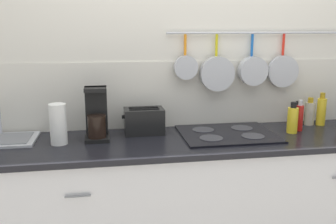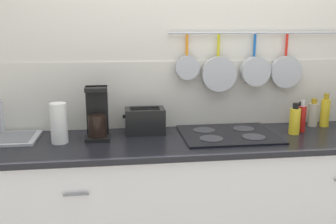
{
  "view_description": "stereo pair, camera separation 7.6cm",
  "coord_description": "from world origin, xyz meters",
  "px_view_note": "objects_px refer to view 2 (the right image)",
  "views": [
    {
      "loc": [
        -0.62,
        -2.24,
        1.63
      ],
      "look_at": [
        -0.24,
        0.0,
        1.11
      ],
      "focal_mm": 40.0,
      "sensor_mm": 36.0,
      "label": 1
    },
    {
      "loc": [
        -0.54,
        -2.25,
        1.63
      ],
      "look_at": [
        -0.24,
        0.0,
        1.11
      ],
      "focal_mm": 40.0,
      "sensor_mm": 36.0,
      "label": 2
    }
  ],
  "objects_px": {
    "paper_towel_roll": "(59,123)",
    "coffee_maker": "(97,117)",
    "bottle_hot_sauce": "(302,118)",
    "bottle_sesame_oil": "(313,114)",
    "bottle_olive_oil": "(301,115)",
    "bottle_dish_soap": "(325,112)",
    "bottle_vinegar": "(295,120)",
    "toaster": "(145,121)"
  },
  "relations": [
    {
      "from": "coffee_maker",
      "to": "bottle_vinegar",
      "type": "bearing_deg",
      "value": -3.09
    },
    {
      "from": "coffee_maker",
      "to": "bottle_hot_sauce",
      "type": "height_order",
      "value": "coffee_maker"
    },
    {
      "from": "toaster",
      "to": "bottle_dish_soap",
      "type": "height_order",
      "value": "bottle_dish_soap"
    },
    {
      "from": "paper_towel_roll",
      "to": "bottle_olive_oil",
      "type": "xyz_separation_m",
      "value": [
        1.67,
        0.2,
        -0.05
      ]
    },
    {
      "from": "toaster",
      "to": "bottle_vinegar",
      "type": "xyz_separation_m",
      "value": [
        0.99,
        -0.15,
        0.01
      ]
    },
    {
      "from": "bottle_vinegar",
      "to": "bottle_olive_oil",
      "type": "bearing_deg",
      "value": 53.71
    },
    {
      "from": "coffee_maker",
      "to": "paper_towel_roll",
      "type": "bearing_deg",
      "value": -162.59
    },
    {
      "from": "toaster",
      "to": "bottle_dish_soap",
      "type": "xyz_separation_m",
      "value": [
        1.3,
        0.01,
        0.02
      ]
    },
    {
      "from": "toaster",
      "to": "paper_towel_roll",
      "type": "bearing_deg",
      "value": -164.36
    },
    {
      "from": "toaster",
      "to": "bottle_sesame_oil",
      "type": "xyz_separation_m",
      "value": [
        1.22,
        0.03,
        0.0
      ]
    },
    {
      "from": "bottle_vinegar",
      "to": "bottle_sesame_oil",
      "type": "height_order",
      "value": "bottle_vinegar"
    },
    {
      "from": "bottle_dish_soap",
      "to": "paper_towel_roll",
      "type": "bearing_deg",
      "value": -174.96
    },
    {
      "from": "coffee_maker",
      "to": "bottle_dish_soap",
      "type": "xyz_separation_m",
      "value": [
        1.6,
        0.09,
        -0.03
      ]
    },
    {
      "from": "bottle_olive_oil",
      "to": "toaster",
      "type": "bearing_deg",
      "value": -177.55
    },
    {
      "from": "paper_towel_roll",
      "to": "bottle_vinegar",
      "type": "bearing_deg",
      "value": 0.06
    },
    {
      "from": "paper_towel_roll",
      "to": "coffee_maker",
      "type": "xyz_separation_m",
      "value": [
        0.23,
        0.07,
        0.01
      ]
    },
    {
      "from": "coffee_maker",
      "to": "bottle_hot_sauce",
      "type": "bearing_deg",
      "value": -1.16
    },
    {
      "from": "bottle_hot_sauce",
      "to": "bottle_olive_oil",
      "type": "relative_size",
      "value": 1.24
    },
    {
      "from": "paper_towel_roll",
      "to": "bottle_sesame_oil",
      "type": "bearing_deg",
      "value": 5.89
    },
    {
      "from": "paper_towel_roll",
      "to": "bottle_olive_oil",
      "type": "relative_size",
      "value": 1.44
    },
    {
      "from": "coffee_maker",
      "to": "bottle_olive_oil",
      "type": "distance_m",
      "value": 1.45
    },
    {
      "from": "coffee_maker",
      "to": "bottle_sesame_oil",
      "type": "xyz_separation_m",
      "value": [
        1.52,
        0.11,
        -0.05
      ]
    },
    {
      "from": "bottle_olive_oil",
      "to": "bottle_sesame_oil",
      "type": "bearing_deg",
      "value": -12.31
    },
    {
      "from": "paper_towel_roll",
      "to": "bottle_dish_soap",
      "type": "bearing_deg",
      "value": 5.04
    },
    {
      "from": "bottle_vinegar",
      "to": "bottle_dish_soap",
      "type": "xyz_separation_m",
      "value": [
        0.31,
        0.16,
        0.01
      ]
    },
    {
      "from": "bottle_hot_sauce",
      "to": "bottle_sesame_oil",
      "type": "distance_m",
      "value": 0.21
    },
    {
      "from": "bottle_olive_oil",
      "to": "bottle_vinegar",
      "type": "bearing_deg",
      "value": -126.29
    },
    {
      "from": "paper_towel_roll",
      "to": "coffee_maker",
      "type": "distance_m",
      "value": 0.24
    },
    {
      "from": "coffee_maker",
      "to": "bottle_vinegar",
      "type": "xyz_separation_m",
      "value": [
        1.3,
        -0.07,
        -0.05
      ]
    },
    {
      "from": "bottle_vinegar",
      "to": "paper_towel_roll",
      "type": "bearing_deg",
      "value": -179.94
    },
    {
      "from": "toaster",
      "to": "bottle_sesame_oil",
      "type": "distance_m",
      "value": 1.22
    },
    {
      "from": "toaster",
      "to": "bottle_dish_soap",
      "type": "bearing_deg",
      "value": 0.49
    },
    {
      "from": "bottle_hot_sauce",
      "to": "bottle_dish_soap",
      "type": "xyz_separation_m",
      "value": [
        0.23,
        0.12,
        0.01
      ]
    },
    {
      "from": "bottle_sesame_oil",
      "to": "paper_towel_roll",
      "type": "bearing_deg",
      "value": -174.11
    },
    {
      "from": "bottle_dish_soap",
      "to": "bottle_sesame_oil",
      "type": "bearing_deg",
      "value": 166.17
    },
    {
      "from": "bottle_hot_sauce",
      "to": "bottle_sesame_oil",
      "type": "bearing_deg",
      "value": 41.56
    },
    {
      "from": "coffee_maker",
      "to": "bottle_olive_oil",
      "type": "xyz_separation_m",
      "value": [
        1.44,
        0.13,
        -0.06
      ]
    },
    {
      "from": "bottle_hot_sauce",
      "to": "bottle_sesame_oil",
      "type": "relative_size",
      "value": 1.07
    },
    {
      "from": "toaster",
      "to": "bottle_olive_oil",
      "type": "xyz_separation_m",
      "value": [
        1.13,
        0.05,
        -0.01
      ]
    },
    {
      "from": "bottle_vinegar",
      "to": "bottle_sesame_oil",
      "type": "relative_size",
      "value": 1.05
    },
    {
      "from": "bottle_olive_oil",
      "to": "bottle_dish_soap",
      "type": "distance_m",
      "value": 0.17
    },
    {
      "from": "bottle_vinegar",
      "to": "bottle_hot_sauce",
      "type": "height_order",
      "value": "bottle_hot_sauce"
    }
  ]
}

